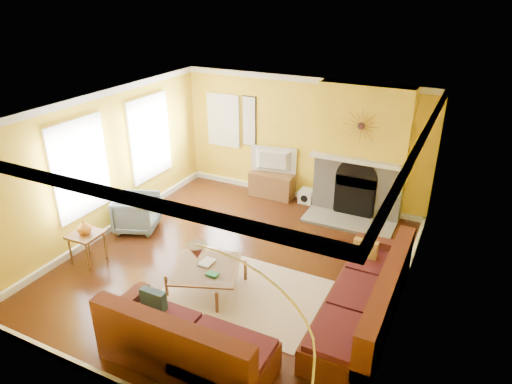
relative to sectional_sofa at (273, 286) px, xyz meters
The scene contains 27 objects.
floor 1.48m from the sectional_sofa, 141.34° to the left, with size 5.50×6.00×0.02m, color #502611.
ceiling 2.66m from the sectional_sofa, 141.34° to the left, with size 5.50×6.00×0.02m, color white.
wall_back 4.14m from the sectional_sofa, 105.80° to the left, with size 5.50×0.02×2.70m, color yellow.
wall_front 2.56m from the sectional_sofa, 117.33° to the right, with size 5.50×0.02×2.70m, color yellow.
wall_left 4.06m from the sectional_sofa, 167.15° to the left, with size 0.02×6.00×2.70m, color yellow.
wall_right 2.08m from the sectional_sofa, 27.95° to the left, with size 0.02×6.00×2.70m, color yellow.
baseboard 1.46m from the sectional_sofa, 141.34° to the left, with size 5.50×6.00×0.12m, color white, non-canonical shape.
crown_molding 2.60m from the sectional_sofa, 141.34° to the left, with size 5.50×6.00×0.12m, color white, non-canonical shape.
window_left_near 4.52m from the sectional_sofa, 150.29° to the left, with size 0.06×1.22×1.72m, color white.
window_left_far 3.97m from the sectional_sofa, behind, with size 0.06×1.22×1.72m, color white.
window_back 5.00m from the sectional_sofa, 128.00° to the left, with size 0.82×0.06×1.22m, color white.
wall_art 4.66m from the sectional_sofa, 121.40° to the left, with size 0.34×0.04×1.14m, color white.
fireplace 3.80m from the sectional_sofa, 86.12° to the left, with size 1.80×0.40×2.70m, color #9E9B95, non-canonical shape.
mantel 3.54m from the sectional_sofa, 85.86° to the left, with size 1.92×0.22×0.08m, color white.
hearth 3.17m from the sectional_sofa, 85.45° to the left, with size 1.80×0.70×0.06m, color #9E9B95.
sunburst 3.77m from the sectional_sofa, 85.87° to the left, with size 0.70×0.04×0.70m, color olive, non-canonical shape.
rug 0.76m from the sectional_sofa, 160.33° to the left, with size 2.40×1.80×0.02m, color beige.
sectional_sofa is the anchor object (origin of this frame).
coffee_table 1.19m from the sectional_sofa, behind, with size 1.00×1.00×0.40m, color white, non-canonical shape.
media_console 4.02m from the sectional_sofa, 114.61° to the left, with size 1.00×0.45×0.55m, color brown.
tv 4.03m from the sectional_sofa, 114.61° to the left, with size 1.02×0.13×0.59m, color black.
subwoofer 3.79m from the sectional_sofa, 103.02° to the left, with size 0.30×0.30×0.30m, color white.
armchair 3.56m from the sectional_sofa, 162.22° to the left, with size 0.76×0.78×0.71m, color slate.
side_table 3.42m from the sectional_sofa, behind, with size 0.50×0.50×0.55m, color brown, non-canonical shape.
vase 3.42m from the sectional_sofa, behind, with size 0.24×0.24×0.25m, color orange.
book 1.32m from the sectional_sofa, behind, with size 0.20×0.27×0.03m, color white.
arc_lamp 2.01m from the sectional_sofa, 69.85° to the right, with size 1.35×0.36×2.12m, color silver, non-canonical shape.
Camera 1 is at (3.28, -5.81, 4.43)m, focal length 32.00 mm.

